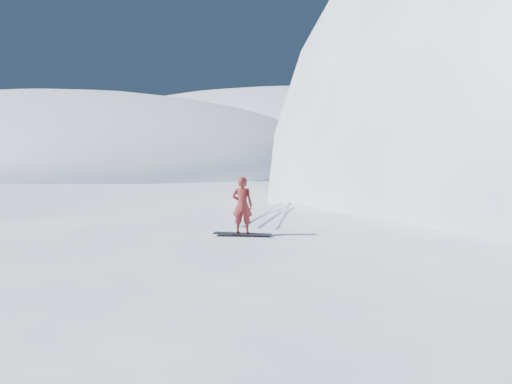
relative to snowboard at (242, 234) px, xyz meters
The scene contains 8 objects.
ground 2.54m from the snowboard, 46.51° to the right, with size 400.00×400.00×0.00m, color white.
near_ridge 3.75m from the snowboard, 57.37° to the left, with size 36.00×28.00×4.80m, color white.
far_ridge_a 91.43m from the snowboard, 139.45° to the left, with size 120.00×70.00×28.00m, color white.
far_ridge_c 116.34m from the snowboard, 109.83° to the left, with size 140.00×90.00×36.00m, color white.
wind_bumps 2.86m from the snowboard, 90.29° to the left, with size 16.00×14.40×1.00m.
snowboard is the anchor object (origin of this frame).
snowboarder 0.81m from the snowboard, ahead, with size 0.58×0.38×1.60m, color maroon.
board_tracks 4.13m from the snowboard, 97.36° to the left, with size 1.90×5.96×0.04m.
Camera 1 is at (5.11, -12.04, 5.07)m, focal length 35.00 mm.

